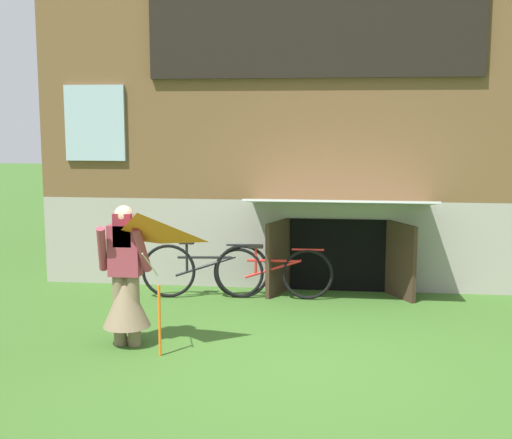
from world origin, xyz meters
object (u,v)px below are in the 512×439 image
kite (138,249)px  bicycle_black (205,270)px  person (126,287)px  bicycle_red (273,273)px

kite → bicycle_black: bearing=86.7°
kite → person: bearing=120.5°
bicycle_red → kite: bearing=-112.9°
person → bicycle_black: (0.47, 2.09, -0.26)m
person → kite: 0.82m
kite → bicycle_red: (1.09, 2.69, -0.82)m
kite → bicycle_red: size_ratio=0.85×
kite → bicycle_black: (0.15, 2.63, -0.79)m
bicycle_red → bicycle_black: 0.94m
bicycle_red → bicycle_black: (-0.94, -0.07, 0.02)m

